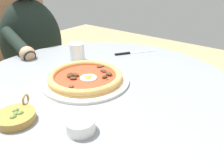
{
  "coord_description": "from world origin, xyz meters",
  "views": [
    {
      "loc": [
        0.53,
        0.47,
        1.08
      ],
      "look_at": [
        -0.04,
        0.03,
        0.71
      ],
      "focal_mm": 35.74,
      "sensor_mm": 36.0,
      "label": 1
    }
  ],
  "objects_px": {
    "dining_table": "(101,118)",
    "steak_knife": "(130,53)",
    "cafe_chair_diner": "(28,58)",
    "pizza_on_plate": "(85,78)",
    "olive_pan": "(16,117)",
    "ramekin_capers": "(80,125)",
    "water_glass": "(77,53)",
    "diner_person": "(38,75)"
  },
  "relations": [
    {
      "from": "dining_table",
      "to": "steak_knife",
      "type": "height_order",
      "value": "steak_knife"
    },
    {
      "from": "dining_table",
      "to": "cafe_chair_diner",
      "type": "xyz_separation_m",
      "value": [
        -0.22,
        -0.82,
        -0.01
      ]
    },
    {
      "from": "pizza_on_plate",
      "to": "olive_pan",
      "type": "distance_m",
      "value": 0.28
    },
    {
      "from": "ramekin_capers",
      "to": "cafe_chair_diner",
      "type": "xyz_separation_m",
      "value": [
        -0.45,
        -0.95,
        -0.18
      ]
    },
    {
      "from": "water_glass",
      "to": "steak_knife",
      "type": "bearing_deg",
      "value": 148.37
    },
    {
      "from": "cafe_chair_diner",
      "to": "dining_table",
      "type": "bearing_deg",
      "value": 74.84
    },
    {
      "from": "dining_table",
      "to": "steak_knife",
      "type": "distance_m",
      "value": 0.36
    },
    {
      "from": "ramekin_capers",
      "to": "diner_person",
      "type": "xyz_separation_m",
      "value": [
        -0.41,
        -0.81,
        -0.25
      ]
    },
    {
      "from": "pizza_on_plate",
      "to": "cafe_chair_diner",
      "type": "relative_size",
      "value": 0.34
    },
    {
      "from": "dining_table",
      "to": "steak_knife",
      "type": "bearing_deg",
      "value": -165.0
    },
    {
      "from": "pizza_on_plate",
      "to": "water_glass",
      "type": "relative_size",
      "value": 4.0
    },
    {
      "from": "water_glass",
      "to": "cafe_chair_diner",
      "type": "bearing_deg",
      "value": -101.26
    },
    {
      "from": "olive_pan",
      "to": "cafe_chair_diner",
      "type": "bearing_deg",
      "value": -123.82
    },
    {
      "from": "ramekin_capers",
      "to": "diner_person",
      "type": "relative_size",
      "value": 0.07
    },
    {
      "from": "dining_table",
      "to": "water_glass",
      "type": "xyz_separation_m",
      "value": [
        -0.1,
        -0.22,
        0.19
      ]
    },
    {
      "from": "dining_table",
      "to": "olive_pan",
      "type": "bearing_deg",
      "value": -5.44
    },
    {
      "from": "steak_knife",
      "to": "ramekin_capers",
      "type": "height_order",
      "value": "ramekin_capers"
    },
    {
      "from": "water_glass",
      "to": "steak_knife",
      "type": "relative_size",
      "value": 0.42
    },
    {
      "from": "cafe_chair_diner",
      "to": "ramekin_capers",
      "type": "bearing_deg",
      "value": 64.56
    },
    {
      "from": "ramekin_capers",
      "to": "diner_person",
      "type": "height_order",
      "value": "diner_person"
    },
    {
      "from": "ramekin_capers",
      "to": "olive_pan",
      "type": "distance_m",
      "value": 0.18
    },
    {
      "from": "pizza_on_plate",
      "to": "water_glass",
      "type": "bearing_deg",
      "value": -126.83
    },
    {
      "from": "pizza_on_plate",
      "to": "water_glass",
      "type": "xyz_separation_m",
      "value": [
        -0.13,
        -0.17,
        0.02
      ]
    },
    {
      "from": "dining_table",
      "to": "olive_pan",
      "type": "relative_size",
      "value": 8.11
    },
    {
      "from": "water_glass",
      "to": "diner_person",
      "type": "distance_m",
      "value": 0.54
    },
    {
      "from": "water_glass",
      "to": "ramekin_capers",
      "type": "height_order",
      "value": "water_glass"
    },
    {
      "from": "dining_table",
      "to": "olive_pan",
      "type": "height_order",
      "value": "olive_pan"
    },
    {
      "from": "diner_person",
      "to": "cafe_chair_diner",
      "type": "xyz_separation_m",
      "value": [
        -0.04,
        -0.14,
        0.07
      ]
    },
    {
      "from": "olive_pan",
      "to": "diner_person",
      "type": "bearing_deg",
      "value": -127.05
    },
    {
      "from": "dining_table",
      "to": "pizza_on_plate",
      "type": "relative_size",
      "value": 3.14
    },
    {
      "from": "steak_knife",
      "to": "pizza_on_plate",
      "type": "bearing_deg",
      "value": 6.85
    },
    {
      "from": "water_glass",
      "to": "dining_table",
      "type": "bearing_deg",
      "value": 64.79
    },
    {
      "from": "dining_table",
      "to": "ramekin_capers",
      "type": "bearing_deg",
      "value": 30.24
    },
    {
      "from": "dining_table",
      "to": "diner_person",
      "type": "xyz_separation_m",
      "value": [
        -0.18,
        -0.67,
        -0.08
      ]
    },
    {
      "from": "olive_pan",
      "to": "diner_person",
      "type": "distance_m",
      "value": 0.84
    },
    {
      "from": "water_glass",
      "to": "ramekin_capers",
      "type": "relative_size",
      "value": 1.04
    },
    {
      "from": "steak_knife",
      "to": "water_glass",
      "type": "bearing_deg",
      "value": -31.63
    },
    {
      "from": "ramekin_capers",
      "to": "cafe_chair_diner",
      "type": "height_order",
      "value": "cafe_chair_diner"
    },
    {
      "from": "steak_knife",
      "to": "diner_person",
      "type": "bearing_deg",
      "value": -77.18
    },
    {
      "from": "cafe_chair_diner",
      "to": "steak_knife",
      "type": "bearing_deg",
      "value": 97.32
    },
    {
      "from": "water_glass",
      "to": "olive_pan",
      "type": "relative_size",
      "value": 0.64
    },
    {
      "from": "dining_table",
      "to": "diner_person",
      "type": "bearing_deg",
      "value": -105.02
    }
  ]
}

